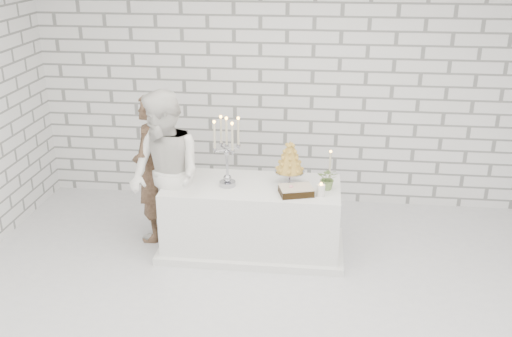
% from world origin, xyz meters
% --- Properties ---
extents(ground, '(6.00, 5.00, 0.01)m').
position_xyz_m(ground, '(0.00, 0.00, 0.00)').
color(ground, silver).
rests_on(ground, ground).
extents(wall_back, '(6.00, 0.01, 3.00)m').
position_xyz_m(wall_back, '(0.00, 2.50, 1.50)').
color(wall_back, white).
rests_on(wall_back, ground).
extents(cake_table, '(1.80, 0.80, 0.75)m').
position_xyz_m(cake_table, '(-0.25, 1.13, 0.38)').
color(cake_table, white).
rests_on(cake_table, ground).
extents(groom, '(0.42, 0.61, 1.62)m').
position_xyz_m(groom, '(-1.35, 1.31, 0.81)').
color(groom, '#39281E').
rests_on(groom, ground).
extents(bride, '(1.07, 1.06, 1.74)m').
position_xyz_m(bride, '(-1.10, 0.96, 0.87)').
color(bride, white).
rests_on(bride, ground).
extents(candelabra, '(0.35, 0.35, 0.73)m').
position_xyz_m(candelabra, '(-0.49, 1.08, 1.12)').
color(candelabra, '#9D9DA7').
rests_on(candelabra, cake_table).
extents(croquembouche, '(0.35, 0.35, 0.47)m').
position_xyz_m(croquembouche, '(0.14, 1.19, 0.99)').
color(croquembouche, '#B88A31').
rests_on(croquembouche, cake_table).
extents(chocolate_cake, '(0.37, 0.31, 0.08)m').
position_xyz_m(chocolate_cake, '(0.22, 0.94, 0.79)').
color(chocolate_cake, black).
rests_on(chocolate_cake, cake_table).
extents(pillar_candle, '(0.09, 0.09, 0.12)m').
position_xyz_m(pillar_candle, '(0.46, 0.93, 0.81)').
color(pillar_candle, white).
rests_on(pillar_candle, cake_table).
extents(extra_taper, '(0.07, 0.07, 0.32)m').
position_xyz_m(extra_taper, '(0.54, 1.32, 0.91)').
color(extra_taper, beige).
rests_on(extra_taper, cake_table).
extents(flowers, '(0.23, 0.21, 0.23)m').
position_xyz_m(flowers, '(0.53, 1.11, 0.87)').
color(flowers, '#4B6134').
rests_on(flowers, cake_table).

